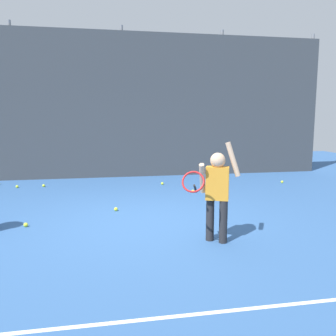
{
  "coord_description": "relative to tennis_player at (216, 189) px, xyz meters",
  "views": [
    {
      "loc": [
        -0.59,
        -5.52,
        1.68
      ],
      "look_at": [
        0.45,
        0.05,
        0.85
      ],
      "focal_mm": 38.06,
      "sensor_mm": 36.0,
      "label": 1
    }
  ],
  "objects": [
    {
      "name": "tennis_ball_2",
      "position": [
        -0.03,
        4.09,
        -0.69
      ],
      "size": [
        0.07,
        0.07,
        0.07
      ],
      "primitive_type": "sphere",
      "color": "#CCE033",
      "rests_on": "ground"
    },
    {
      "name": "back_fence_windscreen",
      "position": [
        -0.88,
        5.46,
        1.23
      ],
      "size": [
        11.5,
        0.08,
        3.91
      ],
      "primitive_type": "cube",
      "color": "#383D42",
      "rests_on": "ground"
    },
    {
      "name": "fence_post_2",
      "position": [
        -0.88,
        5.52,
        1.31
      ],
      "size": [
        0.09,
        0.09,
        4.06
      ],
      "primitive_type": "cylinder",
      "color": "slate",
      "rests_on": "ground"
    },
    {
      "name": "fence_post_3",
      "position": [
        1.92,
        5.52,
        1.31
      ],
      "size": [
        0.09,
        0.09,
        4.06
      ],
      "primitive_type": "cylinder",
      "color": "slate",
      "rests_on": "ground"
    },
    {
      "name": "tennis_ball_0",
      "position": [
        -1.25,
        1.84,
        -0.69
      ],
      "size": [
        0.07,
        0.07,
        0.07
      ],
      "primitive_type": "sphere",
      "color": "#CCE033",
      "rests_on": "ground"
    },
    {
      "name": "tennis_ball_4",
      "position": [
        -2.65,
        1.16,
        -0.69
      ],
      "size": [
        0.07,
        0.07,
        0.07
      ],
      "primitive_type": "sphere",
      "color": "#CCE033",
      "rests_on": "ground"
    },
    {
      "name": "ground_plane",
      "position": [
        -0.88,
        1.12,
        -0.73
      ],
      "size": [
        20.0,
        20.0,
        0.0
      ],
      "primitive_type": "plane",
      "color": "#335B93"
    },
    {
      "name": "tennis_ball_1",
      "position": [
        -3.46,
        4.34,
        -0.69
      ],
      "size": [
        0.07,
        0.07,
        0.07
      ],
      "primitive_type": "sphere",
      "color": "#CCE033",
      "rests_on": "ground"
    },
    {
      "name": "fence_post_4",
      "position": [
        4.72,
        5.52,
        1.31
      ],
      "size": [
        0.09,
        0.09,
        4.06
      ],
      "primitive_type": "cylinder",
      "color": "slate",
      "rests_on": "ground"
    },
    {
      "name": "tennis_player",
      "position": [
        0.0,
        0.0,
        0.0
      ],
      "size": [
        0.86,
        0.56,
        1.35
      ],
      "rotation": [
        0.0,
        0.0,
        -0.38
      ],
      "color": "#232326",
      "rests_on": "ground"
    },
    {
      "name": "court_line_baseline",
      "position": [
        -0.88,
        -1.67,
        -0.72
      ],
      "size": [
        9.0,
        0.05,
        0.0
      ],
      "primitive_type": "cube",
      "color": "white",
      "rests_on": "ground"
    },
    {
      "name": "tennis_ball_3",
      "position": [
        2.99,
        3.75,
        -0.69
      ],
      "size": [
        0.07,
        0.07,
        0.07
      ],
      "primitive_type": "sphere",
      "color": "#CCE033",
      "rests_on": "ground"
    },
    {
      "name": "tennis_ball_7",
      "position": [
        -2.86,
        4.34,
        -0.69
      ],
      "size": [
        0.07,
        0.07,
        0.07
      ],
      "primitive_type": "sphere",
      "color": "#CCE033",
      "rests_on": "ground"
    },
    {
      "name": "fence_post_1",
      "position": [
        -3.68,
        5.52,
        1.31
      ],
      "size": [
        0.09,
        0.09,
        4.06
      ],
      "primitive_type": "cylinder",
      "color": "slate",
      "rests_on": "ground"
    },
    {
      "name": "tennis_ball_5",
      "position": [
        0.49,
        3.07,
        -0.69
      ],
      "size": [
        0.07,
        0.07,
        0.07
      ],
      "primitive_type": "sphere",
      "color": "#CCE033",
      "rests_on": "ground"
    }
  ]
}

